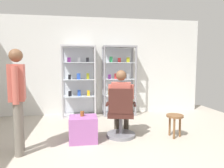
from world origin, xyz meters
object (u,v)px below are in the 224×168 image
Objects in this scene: seated_shopkeeper at (121,99)px; display_cabinet_left at (79,81)px; display_cabinet_right at (119,80)px; storage_crate at (83,129)px; wooden_stool at (175,119)px; standing_customer at (17,95)px; office_chair at (121,117)px; tea_glass at (82,114)px.

display_cabinet_left is at bearing 116.38° from seated_shopkeeper.
storage_crate is at bearing -118.02° from display_cabinet_right.
display_cabinet_right is at bearing 110.21° from wooden_stool.
display_cabinet_left is at bearing 68.17° from standing_customer.
storage_crate is at bearing -162.15° from seated_shopkeeper.
office_chair is 2.21× the size of wooden_stool.
seated_shopkeeper is 2.59× the size of storage_crate.
standing_customer reaches higher than tea_glass.
display_cabinet_left is at bearing 92.44° from storage_crate.
seated_shopkeeper is at bearing -63.62° from display_cabinet_left.
storage_crate is 0.31× the size of standing_customer.
wooden_stool is (0.99, -0.29, -0.37)m from seated_shopkeeper.
display_cabinet_right is 1.94m from office_chair.
standing_customer is (-1.71, -0.45, 0.54)m from office_chair.
seated_shopkeeper is 2.96× the size of wooden_stool.
wooden_stool is at bearing -7.36° from office_chair.
display_cabinet_left is at bearing 132.85° from wooden_stool.
standing_customer is (-0.91, -2.28, -0.03)m from display_cabinet_left.
display_cabinet_right is at bearing 61.05° from tea_glass.
seated_shopkeeper is at bearing 17.85° from storage_crate.
standing_customer is at bearing -159.86° from storage_crate.
office_chair reaches higher than storage_crate.
seated_shopkeeper is (0.83, -1.67, -0.25)m from display_cabinet_left.
seated_shopkeeper reaches higher than office_chair.
standing_customer reaches higher than office_chair.
tea_glass is at bearing 22.60° from standing_customer.
display_cabinet_left is at bearing 179.98° from display_cabinet_right.
storage_crate is 1.27m from standing_customer.
display_cabinet_left reaches higher than storage_crate.
display_cabinet_right is 2.18m from wooden_stool.
storage_crate is at bearing -173.43° from office_chair.
display_cabinet_right is (1.10, -0.00, 0.00)m from display_cabinet_left.
display_cabinet_left reaches higher than wooden_stool.
storage_crate is at bearing 20.14° from standing_customer.
storage_crate is 0.28m from tea_glass.
standing_customer is (-2.01, -2.28, -0.03)m from display_cabinet_right.
display_cabinet_right is 3.04m from standing_customer.
display_cabinet_right reaches higher than office_chair.
tea_glass is (-0.77, -0.20, -0.21)m from seated_shopkeeper.
display_cabinet_right is at bearing 80.48° from office_chair.
wooden_stool is (1.76, -0.09, -0.16)m from tea_glass.
standing_customer is 3.75× the size of wooden_stool.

